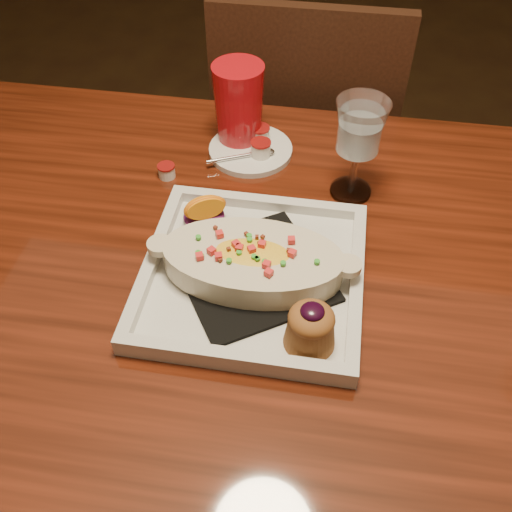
# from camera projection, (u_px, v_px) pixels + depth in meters

# --- Properties ---
(floor) EXTENTS (7.00, 7.00, 0.00)m
(floor) POSITION_uv_depth(u_px,v_px,m) (264.00, 477.00, 1.39)
(floor) COLOR black
(floor) RESTS_ON ground
(table) EXTENTS (1.50, 0.90, 0.75)m
(table) POSITION_uv_depth(u_px,v_px,m) (269.00, 315.00, 0.91)
(table) COLOR maroon
(table) RESTS_ON floor
(chair_far) EXTENTS (0.42, 0.42, 0.93)m
(chair_far) POSITION_uv_depth(u_px,v_px,m) (304.00, 153.00, 1.44)
(chair_far) COLOR black
(chair_far) RESTS_ON floor
(plate) EXTENTS (0.31, 0.31, 0.08)m
(plate) POSITION_uv_depth(u_px,v_px,m) (256.00, 270.00, 0.81)
(plate) COLOR silver
(plate) RESTS_ON table
(goblet) EXTENTS (0.08, 0.08, 0.17)m
(goblet) POSITION_uv_depth(u_px,v_px,m) (359.00, 133.00, 0.88)
(goblet) COLOR silver
(goblet) RESTS_ON table
(saucer) EXTENTS (0.15, 0.15, 0.10)m
(saucer) POSITION_uv_depth(u_px,v_px,m) (250.00, 147.00, 1.03)
(saucer) COLOR silver
(saucer) RESTS_ON table
(creamer_loose) EXTENTS (0.03, 0.03, 0.02)m
(creamer_loose) POSITION_uv_depth(u_px,v_px,m) (167.00, 171.00, 0.99)
(creamer_loose) COLOR white
(creamer_loose) RESTS_ON table
(red_tumbler) EXTENTS (0.09, 0.09, 0.15)m
(red_tumbler) POSITION_uv_depth(u_px,v_px,m) (239.00, 106.00, 1.01)
(red_tumbler) COLOR #B90D15
(red_tumbler) RESTS_ON table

